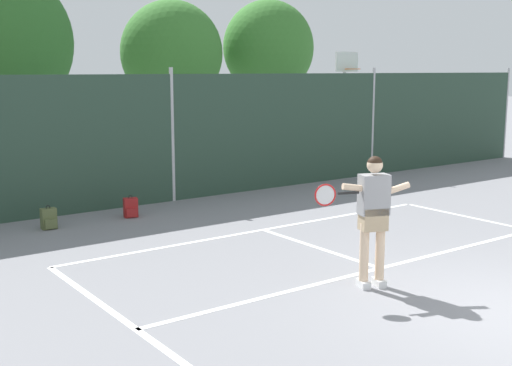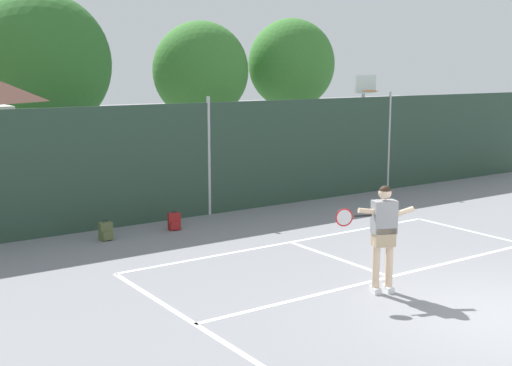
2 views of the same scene
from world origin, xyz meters
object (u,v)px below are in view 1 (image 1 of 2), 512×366
(basketball_hoop, at_px, (345,93))
(tennis_ball, at_px, (377,259))
(backpack_olive, at_px, (49,219))
(backpack_red, at_px, (131,208))
(tennis_player, at_px, (373,210))

(basketball_hoop, distance_m, tennis_ball, 10.64)
(backpack_olive, relative_size, backpack_red, 1.00)
(tennis_ball, bearing_deg, backpack_olive, 124.04)
(basketball_hoop, relative_size, backpack_red, 7.67)
(tennis_player, xyz_separation_m, backpack_olive, (-2.52, 6.02, -0.92))
(tennis_player, distance_m, backpack_olive, 6.59)
(tennis_player, height_order, backpack_olive, tennis_player)
(tennis_ball, xyz_separation_m, backpack_olive, (-3.51, 5.20, 0.16))
(basketball_hoop, xyz_separation_m, backpack_red, (-8.56, -2.68, -2.12))
(backpack_olive, distance_m, backpack_red, 1.71)
(basketball_hoop, height_order, tennis_player, basketball_hoop)
(backpack_red, bearing_deg, tennis_player, -82.32)
(basketball_hoop, bearing_deg, tennis_player, -131.63)
(basketball_hoop, relative_size, tennis_ball, 53.79)
(tennis_player, distance_m, tennis_ball, 1.68)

